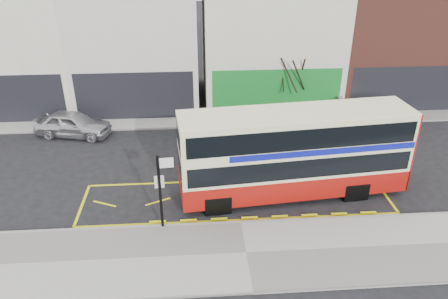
{
  "coord_description": "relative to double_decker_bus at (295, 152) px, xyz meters",
  "views": [
    {
      "loc": [
        -1.78,
        -15.16,
        11.29
      ],
      "look_at": [
        -0.54,
        2.0,
        2.37
      ],
      "focal_mm": 35.0,
      "sensor_mm": 36.0,
      "label": 1
    }
  ],
  "objects": [
    {
      "name": "terrace_right",
      "position": [
        9.85,
        13.12,
        2.41
      ],
      "size": [
        9.0,
        8.01,
        10.3
      ],
      "color": "brown",
      "rests_on": "ground"
    },
    {
      "name": "bus_stop_post",
      "position": [
        -5.85,
        -2.26,
        -0.06
      ],
      "size": [
        0.82,
        0.15,
        3.29
      ],
      "rotation": [
        0.0,
        0.0,
        0.08
      ],
      "color": "black",
      "rests_on": "pavement"
    },
    {
      "name": "terrace_green_shop",
      "position": [
        0.85,
        13.12,
        2.9
      ],
      "size": [
        9.0,
        8.01,
        11.3
      ],
      "color": "beige",
      "rests_on": "ground"
    },
    {
      "name": "car_silver",
      "position": [
        -11.67,
        7.17,
        -1.41
      ],
      "size": [
        4.72,
        2.7,
        1.51
      ],
      "primitive_type": "imported",
      "rotation": [
        0.0,
        0.0,
        1.35
      ],
      "color": "#B8B8BD",
      "rests_on": "ground"
    },
    {
      "name": "pavement",
      "position": [
        -2.65,
        -4.17,
        -2.09
      ],
      "size": [
        40.0,
        4.0,
        0.15
      ],
      "primitive_type": "cube",
      "color": "#9F9C97",
      "rests_on": "ground"
    },
    {
      "name": "street_tree_right",
      "position": [
        1.8,
        9.31,
        1.27
      ],
      "size": [
        2.34,
        2.34,
        5.05
      ],
      "color": "black",
      "rests_on": "ground"
    },
    {
      "name": "road_markings",
      "position": [
        -2.65,
        -0.27,
        -2.16
      ],
      "size": [
        14.0,
        3.4,
        0.01
      ],
      "primitive_type": null,
      "color": "yellow",
      "rests_on": "ground"
    },
    {
      "name": "far_pavement",
      "position": [
        -2.65,
        9.13,
        -2.09
      ],
      "size": [
        50.0,
        3.0,
        0.15
      ],
      "primitive_type": "cube",
      "color": "#9F9C97",
      "rests_on": "ground"
    },
    {
      "name": "ground",
      "position": [
        -2.65,
        -1.87,
        -2.17
      ],
      "size": [
        120.0,
        120.0,
        0.0
      ],
      "primitive_type": "plane",
      "color": "black",
      "rests_on": "ground"
    },
    {
      "name": "car_grey",
      "position": [
        -3.08,
        6.86,
        -1.53
      ],
      "size": [
        4.09,
        2.28,
        1.28
      ],
      "primitive_type": "imported",
      "rotation": [
        0.0,
        0.0,
        1.82
      ],
      "color": "#393B40",
      "rests_on": "ground"
    },
    {
      "name": "car_white",
      "position": [
        7.18,
        7.93,
        -1.45
      ],
      "size": [
        5.18,
        2.62,
        1.44
      ],
      "primitive_type": "imported",
      "rotation": [
        0.0,
        0.0,
        1.45
      ],
      "color": "silver",
      "rests_on": "ground"
    },
    {
      "name": "double_decker_bus",
      "position": [
        0.0,
        0.0,
        0.0
      ],
      "size": [
        10.51,
        3.38,
        4.12
      ],
      "rotation": [
        0.0,
        0.0,
        0.1
      ],
      "color": "#F1ECB7",
      "rests_on": "ground"
    },
    {
      "name": "terrace_left",
      "position": [
        -8.15,
        13.12,
        3.15
      ],
      "size": [
        8.0,
        8.01,
        11.8
      ],
      "color": "silver",
      "rests_on": "ground"
    },
    {
      "name": "kerb",
      "position": [
        -2.65,
        -2.24,
        -2.09
      ],
      "size": [
        40.0,
        0.15,
        0.15
      ],
      "primitive_type": "cube",
      "color": "gray",
      "rests_on": "ground"
    },
    {
      "name": "terrace_far_left",
      "position": [
        -16.15,
        13.12,
        2.65
      ],
      "size": [
        8.0,
        8.01,
        10.8
      ],
      "color": "beige",
      "rests_on": "ground"
    }
  ]
}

